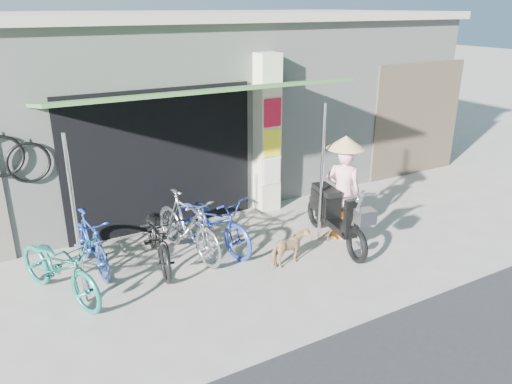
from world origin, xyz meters
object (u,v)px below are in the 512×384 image
bike_silver (188,225)px  bike_teal (59,267)px  bike_black (158,237)px  street_dog (290,248)px  bike_navy (213,221)px  bike_blue (91,242)px  nun (343,188)px  moped (334,214)px

bike_silver → bike_teal: bearing=177.4°
bike_black → bike_teal: bearing=-162.2°
bike_silver → street_dog: bike_silver is taller
bike_teal → bike_silver: bike_silver is taller
bike_navy → street_dog: bearing=-71.0°
bike_blue → bike_navy: (1.91, -0.24, 0.02)m
bike_black → street_dog: bike_black is taller
nun → street_dog: bearing=61.1°
bike_black → bike_silver: bearing=13.5°
bike_blue → bike_silver: (1.44, -0.29, 0.07)m
bike_blue → bike_navy: bearing=-12.6°
bike_teal → moped: (4.30, -0.48, 0.03)m
bike_blue → moped: 3.90m
bike_silver → bike_navy: bike_silver is taller
bike_navy → moped: bearing=-39.2°
bike_blue → bike_black: bearing=-25.3°
bike_teal → bike_navy: (2.45, 0.34, 0.00)m
bike_teal → street_dog: (3.22, -0.79, -0.19)m
street_dog → bike_teal: bearing=64.7°
bike_teal → moped: 4.33m
bike_navy → nun: bearing=-32.3°
bike_blue → street_dog: bike_blue is taller
moped → bike_blue: bearing=173.8°
bike_black → nun: (3.11, -0.56, 0.43)m
bike_black → bike_navy: bike_navy is taller
bike_black → moped: (2.82, -0.72, 0.05)m
bike_silver → bike_navy: (0.47, 0.05, -0.05)m
bike_black → street_dog: 2.04m
bike_black → moped: bearing=-6.1°
bike_blue → moped: bearing=-21.2°
bike_black → bike_blue: bearing=168.4°
nun → bike_silver: bearing=28.9°
bike_navy → nun: (2.14, -0.65, 0.40)m
bike_blue → bike_teal: bearing=-138.5°
bike_silver → street_dog: bearing=-52.1°
street_dog → moped: size_ratio=0.34×
bike_black → nun: 3.19m
bike_teal → bike_blue: bike_teal is taller
bike_navy → street_dog: size_ratio=2.70×
bike_blue → nun: bearing=-17.8°
moped → bike_teal: bearing=-176.8°
bike_black → bike_navy: 0.98m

